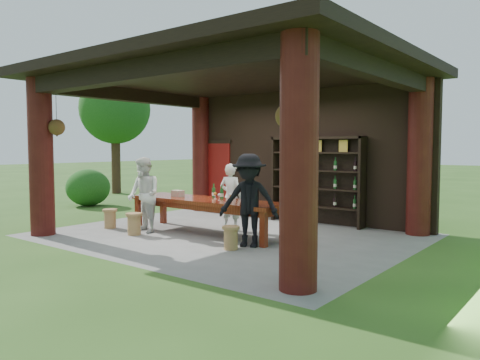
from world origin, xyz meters
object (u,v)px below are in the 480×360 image
Objects in this scene: wine_shelf at (316,180)px; stool_far_left at (110,218)px; guest_man at (249,200)px; stool_near_left at (134,223)px; host at (231,197)px; tasting_table at (206,204)px; guest_woman at (144,195)px; napkin_basket at (178,193)px; stool_near_right at (231,237)px.

wine_shelf is 4.96m from stool_far_left.
guest_man reaches higher than stool_far_left.
stool_near_left is 2.20m from host.
host is 0.86× the size of guest_man.
tasting_table is 8.60× the size of stool_far_left.
guest_man reaches higher than host.
guest_man is at bearing 5.61° from stool_far_left.
guest_man is at bearing 19.16° from guest_woman.
napkin_basket is (-2.37, 0.48, -0.05)m from guest_man.
host reaches higher than stool_near_right.
stool_near_left is 1.22m from napkin_basket.
wine_shelf is 5.14× the size of stool_near_left.
stool_far_left is 3.80m from guest_man.
stool_near_left is 2.76m from guest_man.
tasting_table is 2.41m from stool_far_left.
wine_shelf reaches higher than tasting_table.
napkin_basket is at bearing 158.63° from stool_near_right.
guest_man is at bearing 75.50° from stool_near_right.
guest_woman is at bearing -114.74° from napkin_basket.
wine_shelf is at bearing 57.62° from stool_near_left.
napkin_basket is at bearing -178.54° from tasting_table.
guest_man is (0.29, -3.11, -0.19)m from wine_shelf.
tasting_table reaches higher than stool_near_right.
host is at bearing 62.38° from guest_woman.
host is at bearing 55.68° from stool_near_left.
stool_far_left is at bearing -147.93° from napkin_basket.
stool_far_left is at bearing 163.43° from guest_man.
wine_shelf is 2.91m from tasting_table.
stool_far_left is at bearing -134.67° from wine_shelf.
guest_man reaches higher than tasting_table.
tasting_table is 2.18× the size of guest_man.
stool_near_left is 1.09× the size of stool_near_right.
stool_far_left is at bearing -157.94° from guest_woman.
stool_far_left is at bearing 169.60° from stool_near_left.
wine_shelf is at bearing 45.33° from stool_far_left.
guest_woman reaches higher than napkin_basket.
host is (-1.31, 1.61, 0.52)m from stool_near_right.
stool_near_right is 2.67m from guest_woman.
wine_shelf is 1.60× the size of host.
guest_man is (1.41, -1.20, 0.12)m from host.
stool_near_left is at bearing -62.97° from guest_woman.
stool_near_left is at bearing 45.47° from host.
stool_near_left is (-1.10, -1.07, -0.39)m from tasting_table.
napkin_basket reaches higher than tasting_table.
tasting_table is 0.87m from napkin_basket.
guest_woman is (-2.41, -3.34, -0.24)m from wine_shelf.
stool_near_right is at bearing -86.96° from wine_shelf.
napkin_basket is at bearing -128.40° from wine_shelf.
guest_woman reaches higher than host.
tasting_table is at bearing 44.21° from stool_near_left.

